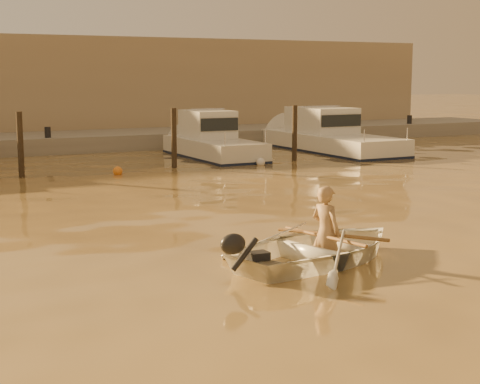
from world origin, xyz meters
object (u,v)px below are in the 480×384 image
dinghy (322,247)px  person (326,232)px  moored_boat_4 (214,141)px  moored_boat_5 (331,136)px

dinghy → person: size_ratio=2.22×
person → moored_boat_4: moored_boat_4 is taller
dinghy → moored_boat_4: size_ratio=0.56×
person → moored_boat_4: size_ratio=0.25×
person → dinghy: bearing=90.0°
moored_boat_5 → dinghy: bearing=-124.6°
person → moored_boat_5: bearing=-50.1°
moored_boat_4 → person: bearing=-108.2°
moored_boat_4 → moored_boat_5: 5.30m
dinghy → moored_boat_5: size_ratio=0.43×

